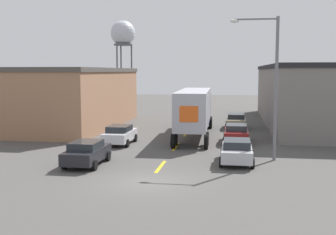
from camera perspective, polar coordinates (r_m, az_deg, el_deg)
name	(u,v)px	position (r m, az deg, el deg)	size (l,w,h in m)	color
ground_plane	(148,182)	(21.57, -2.67, -8.74)	(160.00, 160.00, 0.00)	#4C4947
road_centerline	(176,147)	(31.36, 1.09, -3.97)	(0.20, 16.43, 0.01)	gold
warehouse_left	(59,97)	(44.26, -14.53, 2.68)	(11.93, 19.04, 5.92)	#9E7051
warehouse_right	(330,95)	(47.63, 21.14, 2.89)	(13.65, 28.44, 6.24)	slate
semi_truck	(195,108)	(36.26, 3.69, 1.27)	(3.04, 13.98, 4.03)	navy
parked_car_left_near	(87,152)	(25.66, -10.95, -4.67)	(2.02, 4.15, 1.46)	black
parked_car_right_far	(236,121)	(41.75, 9.19, -0.43)	(2.02, 4.15, 1.46)	tan
parked_car_right_mid	(236,133)	(33.44, 9.24, -2.09)	(2.02, 4.15, 1.46)	maroon
parked_car_left_far	(120,134)	(32.59, -6.54, -2.27)	(2.02, 4.15, 1.46)	silver
parked_car_right_near	(237,151)	(26.06, 9.30, -4.47)	(2.02, 4.15, 1.46)	#B2B2B7
water_tower	(123,34)	(81.98, -6.13, 11.14)	(4.69, 4.69, 15.18)	#47474C
street_lamp	(271,78)	(26.91, 13.75, 5.22)	(3.01, 0.32, 8.93)	slate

